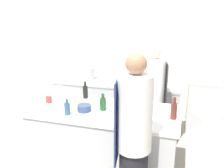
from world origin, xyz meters
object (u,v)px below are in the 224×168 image
object	(u,v)px
bowl_ceramic_blue	(126,103)
stockpot	(87,73)
oven_range	(208,106)
chef_at_stove	(152,101)
bottle_olive_oil	(103,103)
bowl_mixing_large	(84,108)
bottle_water	(59,98)
chef_at_prep_near	(134,142)
bowl_prep_small	(146,105)
cup	(49,99)
bottle_cooking_oil	(146,111)
bottle_vinegar	(67,108)
bottle_sauce	(174,110)
bottle_wine	(85,92)

from	to	relation	value
bowl_ceramic_blue	stockpot	distance (m)	1.50
oven_range	chef_at_stove	size ratio (longest dim) A/B	0.58
bottle_olive_oil	bowl_mixing_large	distance (m)	0.25
bowl_mixing_large	bottle_water	bearing A→B (deg)	169.35
chef_at_prep_near	bowl_prep_small	bearing A→B (deg)	-7.70
chef_at_prep_near	cup	distance (m)	1.53
bottle_cooking_oil	stockpot	xyz separation A→B (m)	(-1.35, 1.50, -0.00)
chef_at_prep_near	bowl_ceramic_blue	world-z (taller)	chef_at_prep_near
bottle_olive_oil	bottle_vinegar	size ratio (longest dim) A/B	1.06
bottle_water	chef_at_stove	bearing A→B (deg)	35.48
bowl_mixing_large	cup	xyz separation A→B (m)	(-0.60, 0.15, 0.00)
stockpot	cup	bearing A→B (deg)	-92.15
oven_range	bottle_sauce	xyz separation A→B (m)	(-0.56, -1.80, 0.55)
bowl_ceramic_blue	bottle_olive_oil	bearing A→B (deg)	-137.33
oven_range	stockpot	xyz separation A→B (m)	(-2.22, -0.44, 0.56)
bottle_wine	bottle_cooking_oil	bearing A→B (deg)	-28.15
bottle_water	bowl_mixing_large	world-z (taller)	bottle_water
oven_range	bottle_water	distance (m)	2.80
bottle_cooking_oil	bowl_mixing_large	distance (m)	0.81
bottle_vinegar	bowl_mixing_large	distance (m)	0.23
chef_at_stove	bottle_cooking_oil	xyz separation A→B (m)	(0.05, -0.95, 0.21)
bottle_water	stockpot	bearing A→B (deg)	96.64
chef_at_prep_near	bottle_water	xyz separation A→B (m)	(-1.15, 0.63, 0.13)
oven_range	bottle_vinegar	xyz separation A→B (m)	(-1.83, -2.04, 0.53)
bottle_vinegar	bottle_wine	bearing A→B (deg)	91.51
bottle_vinegar	bottle_cooking_oil	distance (m)	0.97
bowl_ceramic_blue	chef_at_stove	bearing A→B (deg)	62.37
chef_at_prep_near	bowl_ceramic_blue	bearing A→B (deg)	9.31
bottle_vinegar	bottle_cooking_oil	xyz separation A→B (m)	(0.96, 0.11, 0.03)
bottle_wine	bottle_sauce	size ratio (longest dim) A/B	0.92
oven_range	chef_at_stove	bearing A→B (deg)	-132.88
chef_at_prep_near	bottle_sauce	bearing A→B (deg)	-37.55
bowl_mixing_large	stockpot	xyz separation A→B (m)	(-0.55, 1.44, 0.07)
chef_at_stove	bottle_vinegar	size ratio (longest dim) A/B	7.93
bowl_mixing_large	stockpot	size ratio (longest dim) A/B	0.61
oven_range	bottle_sauce	bearing A→B (deg)	-107.37
bottle_sauce	bowl_prep_small	distance (m)	0.44
bowl_prep_small	bowl_mixing_large	bearing A→B (deg)	-156.77
chef_at_stove	cup	size ratio (longest dim) A/B	18.63
chef_at_prep_near	cup	size ratio (longest dim) A/B	20.08
chef_at_prep_near	bottle_vinegar	distance (m)	1.01
oven_range	bottle_wine	xyz separation A→B (m)	(-1.85, -1.41, 0.55)
bottle_wine	bowl_prep_small	xyz separation A→B (m)	(0.92, -0.15, -0.06)
bottle_water	bottle_wine	bearing A→B (deg)	61.33
chef_at_stove	bottle_wine	size ratio (longest dim) A/B	6.65
bottle_wine	cup	size ratio (longest dim) A/B	2.80
bottle_cooking_oil	bottle_sauce	world-z (taller)	bottle_cooking_oil
oven_range	bowl_prep_small	size ratio (longest dim) A/B	4.27
oven_range	bottle_vinegar	distance (m)	2.80
bowl_mixing_large	bottle_wine	bearing A→B (deg)	110.28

